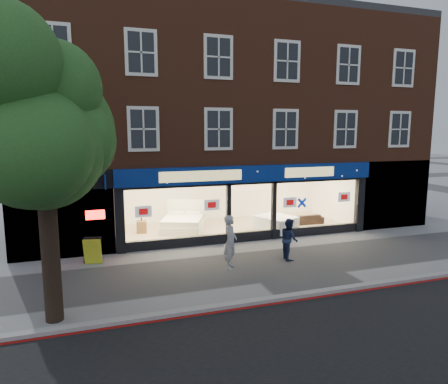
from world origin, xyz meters
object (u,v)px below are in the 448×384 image
display_bed (183,223)px  pedestrian_blue (289,239)px  sofa (307,219)px  a_board (93,251)px  pedestrian_grey (230,242)px  mattress_stack (276,223)px

display_bed → pedestrian_blue: bearing=-39.2°
pedestrian_blue → display_bed: bearing=37.5°
sofa → pedestrian_blue: size_ratio=1.07×
display_bed → a_board: (-4.06, -3.43, 0.03)m
pedestrian_grey → sofa: bearing=-23.7°
pedestrian_blue → mattress_stack: bearing=-10.1°
mattress_stack → pedestrian_grey: bearing=-132.5°
mattress_stack → pedestrian_blue: 3.93m
sofa → pedestrian_grey: 7.44m
pedestrian_grey → pedestrian_blue: bearing=-57.3°
pedestrian_blue → pedestrian_grey: bearing=104.4°
display_bed → sofa: bearing=15.5°
display_bed → pedestrian_blue: (2.87, -5.16, 0.32)m
display_bed → pedestrian_blue: size_ratio=1.79×
display_bed → pedestrian_grey: bearing=-63.2°
a_board → pedestrian_blue: 7.15m
display_bed → pedestrian_grey: size_ratio=1.48×
a_board → pedestrian_grey: pedestrian_grey is taller
mattress_stack → a_board: bearing=-166.3°
sofa → pedestrian_grey: pedestrian_grey is taller
a_board → mattress_stack: bearing=26.6°
display_bed → mattress_stack: bearing=2.4°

